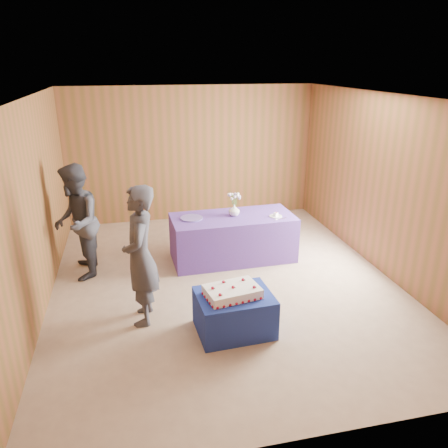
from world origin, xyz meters
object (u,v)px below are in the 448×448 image
object	(u,v)px
cake_table	(234,313)
vase	(234,210)
sheet_cake	(232,292)
guest_left	(140,256)
guest_right	(76,222)
serving_table	(233,238)

from	to	relation	value
cake_table	vase	world-z (taller)	vase
sheet_cake	vase	distance (m)	2.19
vase	cake_table	bearing A→B (deg)	-103.66
cake_table	guest_left	xyz separation A→B (m)	(-1.07, 0.50, 0.64)
guest_right	serving_table	bearing A→B (deg)	90.18
serving_table	cake_table	bearing A→B (deg)	-104.85
guest_left	guest_right	world-z (taller)	guest_left
sheet_cake	guest_left	distance (m)	1.20
vase	guest_right	bearing A→B (deg)	-177.08
sheet_cake	guest_left	size ratio (longest dim) A/B	0.41
guest_left	vase	bearing A→B (deg)	140.99
serving_table	sheet_cake	world-z (taller)	serving_table
serving_table	sheet_cake	size ratio (longest dim) A/B	2.75
serving_table	guest_left	distance (m)	2.25
cake_table	serving_table	size ratio (longest dim) A/B	0.45
sheet_cake	vase	world-z (taller)	vase
serving_table	guest_right	xyz separation A→B (m)	(-2.42, -0.09, 0.50)
serving_table	sheet_cake	xyz separation A→B (m)	(-0.51, -2.07, 0.18)
guest_left	cake_table	bearing A→B (deg)	70.59
sheet_cake	vase	xyz separation A→B (m)	(0.54, 2.11, 0.29)
serving_table	vase	size ratio (longest dim) A/B	10.52
serving_table	guest_left	size ratio (longest dim) A/B	1.12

